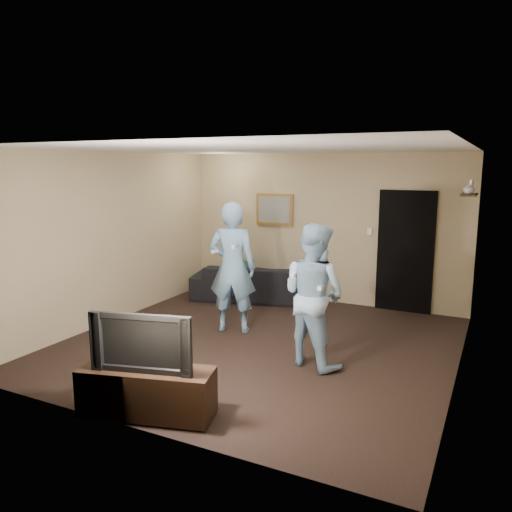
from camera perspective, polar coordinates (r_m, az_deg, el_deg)
The scene contains 19 objects.
ground at distance 6.89m, azimuth 0.37°, elevation -9.99°, with size 5.00×5.00×0.00m, color black.
ceiling at distance 6.46m, azimuth 0.40°, elevation 12.17°, with size 5.00×5.00×0.04m, color silver.
wall_back at distance 8.84m, azimuth 7.53°, elevation 3.14°, with size 5.00×0.04×2.60m, color tan.
wall_front at distance 4.49m, azimuth -13.81°, elevation -4.06°, with size 5.00×0.04×2.60m, color tan.
wall_left at distance 7.96m, azimuth -16.02°, elevation 2.04°, with size 0.04×5.00×2.60m, color tan.
wall_right at distance 5.92m, azimuth 22.70°, elevation -1.12°, with size 0.04×5.00×2.60m, color tan.
sofa at distance 9.00m, azimuth -0.33°, elevation -3.03°, with size 2.16×0.84×0.63m, color black.
throw_pillow at distance 9.07m, azimuth -1.69°, elevation -1.85°, with size 0.46×0.15×0.46m, color #194B39.
painting_frame at distance 9.12m, azimuth 2.15°, elevation 5.34°, with size 0.72×0.05×0.57m, color olive.
painting_canvas at distance 9.09m, azimuth 2.07°, elevation 5.32°, with size 0.62×0.01×0.47m, color slate.
doorway at distance 8.50m, azimuth 16.69°, elevation 0.47°, with size 0.90×0.06×2.00m, color black.
light_switch at distance 8.58m, azimuth 12.85°, elevation 2.76°, with size 0.08×0.02×0.12m, color silver.
wall_shelf at distance 7.63m, azimuth 23.20°, elevation 6.48°, with size 0.20×0.60×0.03m, color black.
shelf_vase at distance 7.46m, azimuth 23.17°, elevation 7.12°, with size 0.15×0.15×0.15m, color #B2B2B7.
shelf_figurine at distance 7.89m, azimuth 23.37°, elevation 7.33°, with size 0.06×0.06×0.18m, color silver.
tv_console at distance 5.08m, azimuth -12.36°, elevation -14.89°, with size 1.30×0.42×0.46m, color black.
television at distance 4.88m, azimuth -12.60°, elevation -9.38°, with size 0.99×0.13×0.57m, color black.
wii_player_left at distance 7.19m, azimuth -2.72°, elevation -1.29°, with size 0.79×0.62×1.89m.
wii_player_right at distance 6.02m, azimuth 6.59°, elevation -4.43°, with size 1.01×0.90×1.73m.
Camera 1 is at (2.84, -5.80, 2.39)m, focal length 35.00 mm.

